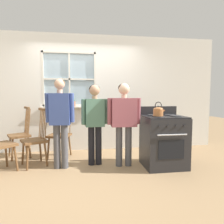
# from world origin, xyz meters

# --- Properties ---
(ground_plane) EXTENTS (16.00, 16.00, 0.00)m
(ground_plane) POSITION_xyz_m (0.00, 0.00, 0.00)
(ground_plane) COLOR #937551
(wall_back) EXTENTS (6.40, 0.16, 2.70)m
(wall_back) POSITION_xyz_m (0.02, 1.40, 1.33)
(wall_back) COLOR silver
(wall_back) RESTS_ON ground_plane
(chair_by_window) EXTENTS (0.51, 0.50, 1.06)m
(chair_by_window) POSITION_xyz_m (-0.54, 0.89, 0.47)
(chair_by_window) COLOR brown
(chair_by_window) RESTS_ON ground_plane
(chair_near_wall) EXTENTS (0.54, 0.55, 1.06)m
(chair_near_wall) POSITION_xyz_m (-1.35, 1.00, 0.47)
(chair_near_wall) COLOR brown
(chair_near_wall) RESTS_ON ground_plane
(chair_center_cluster) EXTENTS (0.55, 0.56, 1.06)m
(chair_center_cluster) POSITION_xyz_m (-0.93, 0.44, 0.47)
(chair_center_cluster) COLOR brown
(chair_center_cluster) RESTS_ON ground_plane
(person_elderly_left) EXTENTS (0.50, 0.24, 1.58)m
(person_elderly_left) POSITION_xyz_m (-0.45, 0.22, 0.93)
(person_elderly_left) COLOR #4C4C51
(person_elderly_left) RESTS_ON ground_plane
(person_teen_center) EXTENTS (0.50, 0.24, 1.49)m
(person_teen_center) POSITION_xyz_m (0.16, 0.31, 0.89)
(person_teen_center) COLOR black
(person_teen_center) RESTS_ON ground_plane
(person_adult_right) EXTENTS (0.61, 0.23, 1.51)m
(person_adult_right) POSITION_xyz_m (0.68, 0.16, 0.92)
(person_adult_right) COLOR #4C4C51
(person_adult_right) RESTS_ON ground_plane
(stove) EXTENTS (0.73, 0.68, 1.08)m
(stove) POSITION_xyz_m (1.39, 0.04, 0.47)
(stove) COLOR #232326
(stove) RESTS_ON ground_plane
(kettle) EXTENTS (0.21, 0.17, 0.25)m
(kettle) POSITION_xyz_m (1.22, -0.09, 1.02)
(kettle) COLOR #A86638
(kettle) RESTS_ON stove
(potted_plant) EXTENTS (0.11, 0.11, 0.28)m
(potted_plant) POSITION_xyz_m (-0.28, 1.31, 1.13)
(potted_plant) COLOR #935B3D
(potted_plant) RESTS_ON wall_back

